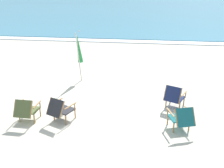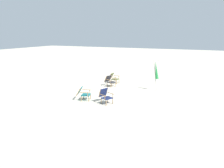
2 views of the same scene
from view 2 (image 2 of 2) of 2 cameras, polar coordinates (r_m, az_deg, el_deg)
ground_plane at (r=13.65m, az=1.35°, el=-1.80°), size 80.00×80.00×0.00m
beach_chair_front_left at (r=11.69m, az=-8.28°, el=-2.55°), size 0.78×0.91×0.78m
beach_chair_far_center at (r=11.08m, az=-1.94°, el=-3.29°), size 0.81×0.86×0.81m
beach_chair_back_right at (r=15.58m, az=0.39°, el=1.82°), size 0.61×0.78×0.78m
beach_chair_back_left at (r=14.64m, az=-0.61°, el=1.01°), size 0.83×0.92×0.78m
umbrella_furled_green at (r=13.60m, az=12.51°, el=3.77°), size 0.30×0.45×2.11m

